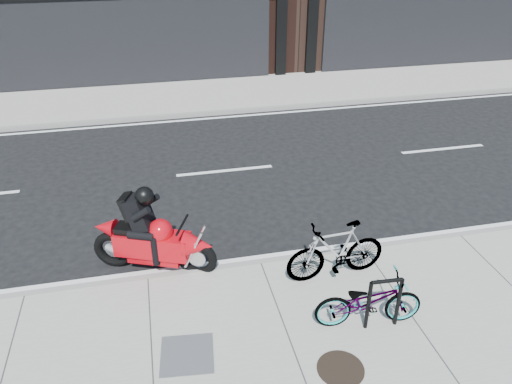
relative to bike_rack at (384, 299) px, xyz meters
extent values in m
plane|color=black|center=(-1.43, 3.89, -0.65)|extent=(120.00, 120.00, 0.00)
cube|color=gray|center=(-1.43, 11.64, -0.59)|extent=(60.00, 3.50, 0.13)
cylinder|color=black|center=(-0.24, 0.01, -0.09)|extent=(0.06, 0.06, 0.86)
cylinder|color=black|center=(0.24, -0.01, -0.09)|extent=(0.06, 0.06, 0.86)
cylinder|color=black|center=(0.00, 0.00, 0.34)|extent=(0.48, 0.09, 0.06)
imported|color=gray|center=(-0.19, 0.10, -0.09)|extent=(1.69, 0.74, 0.86)
imported|color=gray|center=(-0.27, 1.29, 0.01)|extent=(1.79, 0.60, 1.06)
torus|color=black|center=(-2.56, 1.99, -0.30)|extent=(0.73, 0.42, 0.72)
torus|color=black|center=(-3.99, 2.58, -0.30)|extent=(0.73, 0.42, 0.72)
cube|color=#BB0812|center=(-3.29, 2.29, -0.08)|extent=(1.37, 0.88, 0.42)
cone|color=#BB0812|center=(-2.52, 1.97, -0.02)|extent=(0.64, 0.63, 0.48)
sphere|color=#BB0812|center=(-3.13, 2.22, 0.20)|extent=(0.44, 0.44, 0.44)
cube|color=black|center=(-3.59, 2.41, 0.18)|extent=(0.67, 0.51, 0.13)
cylinder|color=silver|center=(-3.77, 2.70, -0.32)|extent=(0.59, 0.32, 0.10)
cube|color=black|center=(-3.45, 2.35, 0.55)|extent=(0.55, 0.53, 0.65)
cube|color=black|center=(-3.61, 2.42, 0.64)|extent=(0.36, 0.40, 0.44)
sphere|color=black|center=(-3.33, 2.30, 0.88)|extent=(0.32, 0.32, 0.32)
cylinder|color=black|center=(-0.89, -0.66, -0.52)|extent=(0.75, 0.75, 0.02)
cube|color=#4B4A4D|center=(-2.94, 0.05, -0.52)|extent=(0.83, 0.83, 0.02)
camera|label=1|loc=(-3.07, -5.08, 5.00)|focal=35.00mm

